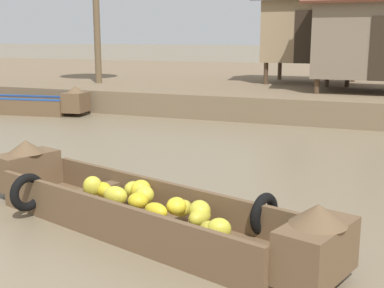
# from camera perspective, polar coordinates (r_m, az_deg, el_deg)

# --- Properties ---
(ground_plane) EXTENTS (300.00, 300.00, 0.00)m
(ground_plane) POSITION_cam_1_polar(r_m,az_deg,el_deg) (12.28, 2.10, 0.55)
(ground_plane) COLOR #7A6B51
(riverbank_strip) EXTENTS (160.00, 20.00, 0.72)m
(riverbank_strip) POSITION_cam_1_polar(r_m,az_deg,el_deg) (24.38, 12.37, 6.75)
(riverbank_strip) COLOR #756047
(riverbank_strip) RESTS_ON ground
(banana_boat) EXTENTS (5.38, 2.46, 0.85)m
(banana_boat) POSITION_cam_1_polar(r_m,az_deg,el_deg) (6.50, -5.80, -7.11)
(banana_boat) COLOR brown
(banana_boat) RESTS_ON ground
(cargo_boat_upstream) EXTENTS (5.52, 1.59, 0.92)m
(cargo_boat_upstream) POSITION_cam_1_polar(r_m,az_deg,el_deg) (17.55, -19.90, 4.33)
(cargo_boat_upstream) COLOR brown
(cargo_boat_upstream) RESTS_ON ground
(stilt_house_left) EXTENTS (3.95, 3.17, 3.89)m
(stilt_house_left) POSITION_cam_1_polar(r_m,az_deg,el_deg) (19.70, 13.34, 12.57)
(stilt_house_left) COLOR #4C3826
(stilt_house_left) RESTS_ON riverbank_strip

